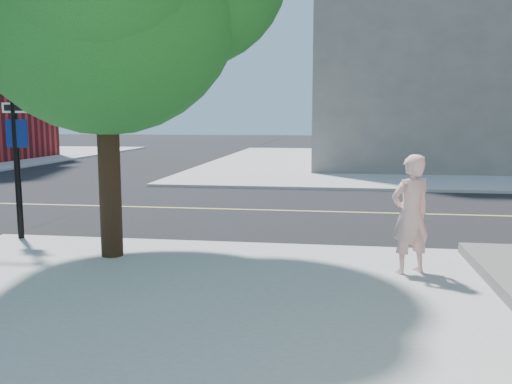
# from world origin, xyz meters

# --- Properties ---
(ground) EXTENTS (140.00, 140.00, 0.00)m
(ground) POSITION_xyz_m (0.00, 0.00, 0.00)
(ground) COLOR black
(ground) RESTS_ON ground
(road_ew) EXTENTS (140.00, 9.00, 0.01)m
(road_ew) POSITION_xyz_m (0.00, 4.50, 0.01)
(road_ew) COLOR black
(road_ew) RESTS_ON ground
(sidewalk_ne) EXTENTS (29.00, 25.00, 0.12)m
(sidewalk_ne) POSITION_xyz_m (13.50, 21.50, 0.06)
(sidewalk_ne) COLOR #ABABAB
(sidewalk_ne) RESTS_ON ground
(filler_ne) EXTENTS (18.00, 16.00, 14.00)m
(filler_ne) POSITION_xyz_m (14.00, 22.00, 7.12)
(filler_ne) COLOR slate
(filler_ne) RESTS_ON sidewalk_ne
(man_on_phone) EXTENTS (0.84, 0.74, 1.93)m
(man_on_phone) POSITION_xyz_m (7.30, -1.74, 1.08)
(man_on_phone) COLOR beige
(man_on_phone) RESTS_ON sidewalk_se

